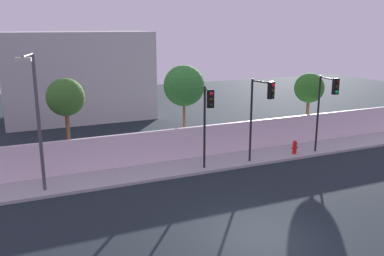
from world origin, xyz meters
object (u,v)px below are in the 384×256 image
at_px(roadside_tree_rightmost, 309,88).
at_px(roadside_tree_midright, 184,86).
at_px(roadside_tree_midleft, 66,98).
at_px(traffic_light_right, 262,104).
at_px(traffic_light_center, 208,111).
at_px(traffic_light_left, 327,98).
at_px(street_lamp_curbside, 36,112).
at_px(fire_hydrant, 295,147).

bearing_deg(roadside_tree_rightmost, roadside_tree_midright, -180.00).
distance_m(roadside_tree_midleft, roadside_tree_midright, 6.77).
bearing_deg(roadside_tree_midright, roadside_tree_midleft, 180.00).
bearing_deg(roadside_tree_midleft, traffic_light_right, -23.12).
bearing_deg(roadside_tree_midleft, traffic_light_center, -31.71).
relative_size(traffic_light_right, roadside_tree_midleft, 0.94).
bearing_deg(roadside_tree_midright, traffic_light_left, -29.75).
relative_size(roadside_tree_midleft, roadside_tree_rightmost, 1.10).
distance_m(traffic_light_center, street_lamp_curbside, 8.11).
distance_m(fire_hydrant, roadside_tree_midright, 7.51).
distance_m(traffic_light_left, fire_hydrant, 3.38).
xyz_separation_m(roadside_tree_midright, roadside_tree_rightmost, (9.23, 0.00, -0.70)).
bearing_deg(traffic_light_left, traffic_light_right, 179.59).
xyz_separation_m(fire_hydrant, roadside_tree_midright, (-5.78, 3.23, 3.54)).
xyz_separation_m(traffic_light_left, fire_hydrant, (-1.40, 0.87, -2.95)).
relative_size(fire_hydrant, roadside_tree_midleft, 0.16).
height_order(traffic_light_center, roadside_tree_midright, roadside_tree_midright).
xyz_separation_m(traffic_light_center, fire_hydrant, (6.13, 0.73, -2.79)).
bearing_deg(roadside_tree_midright, traffic_light_right, -55.79).
distance_m(traffic_light_center, roadside_tree_rightmost, 10.37).
bearing_deg(traffic_light_left, traffic_light_center, 178.91).
distance_m(traffic_light_left, roadside_tree_rightmost, 4.59).
height_order(traffic_light_left, traffic_light_right, traffic_light_right).
relative_size(traffic_light_left, street_lamp_curbside, 0.73).
distance_m(traffic_light_right, street_lamp_curbside, 11.22).
bearing_deg(fire_hydrant, street_lamp_curbside, -179.33).
xyz_separation_m(traffic_light_left, roadside_tree_rightmost, (2.05, 4.10, -0.11)).
bearing_deg(traffic_light_right, traffic_light_center, 177.95).
bearing_deg(street_lamp_curbside, traffic_light_left, -2.60).
height_order(street_lamp_curbside, roadside_tree_midright, street_lamp_curbside).
bearing_deg(roadside_tree_midleft, traffic_light_left, -16.40).
bearing_deg(roadside_tree_rightmost, traffic_light_left, -116.53).
relative_size(traffic_light_right, fire_hydrant, 5.72).
bearing_deg(traffic_light_left, roadside_tree_midright, 150.25).
distance_m(traffic_light_left, traffic_light_right, 4.41).
height_order(roadside_tree_midleft, roadside_tree_rightmost, roadside_tree_midleft).
relative_size(street_lamp_curbside, roadside_tree_rightmost, 1.41).
relative_size(traffic_light_left, fire_hydrant, 5.67).
bearing_deg(fire_hydrant, roadside_tree_midleft, 165.56).
relative_size(traffic_light_center, street_lamp_curbside, 0.70).
bearing_deg(traffic_light_right, roadside_tree_midright, 124.21).
bearing_deg(traffic_light_center, roadside_tree_midright, 84.86).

